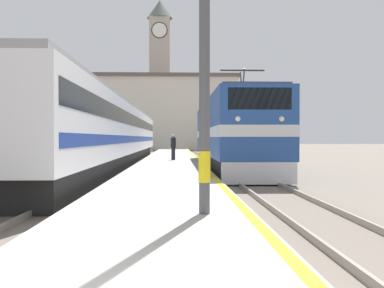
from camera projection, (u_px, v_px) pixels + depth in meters
name	position (u px, v px, depth m)	size (l,w,h in m)	color
ground_plane	(171.00, 162.00, 33.84)	(200.00, 200.00, 0.00)	#70665B
platform	(170.00, 163.00, 28.84)	(3.86, 140.00, 0.33)	#ADA89E
rail_track_near	(223.00, 165.00, 28.96)	(2.83, 140.00, 0.16)	#70665B
rail_track_far	(114.00, 165.00, 28.72)	(2.84, 140.00, 0.16)	#70665B
locomotive_train	(231.00, 134.00, 24.88)	(2.92, 17.52, 4.91)	black
passenger_train	(114.00, 133.00, 28.35)	(2.92, 38.30, 3.83)	black
person_on_platform	(173.00, 147.00, 29.83)	(0.34, 0.34, 1.69)	#23232D
clock_tower	(160.00, 70.00, 74.72)	(4.20, 4.20, 24.74)	#ADA393
station_building	(151.00, 113.00, 67.72)	(26.27, 7.18, 11.18)	beige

